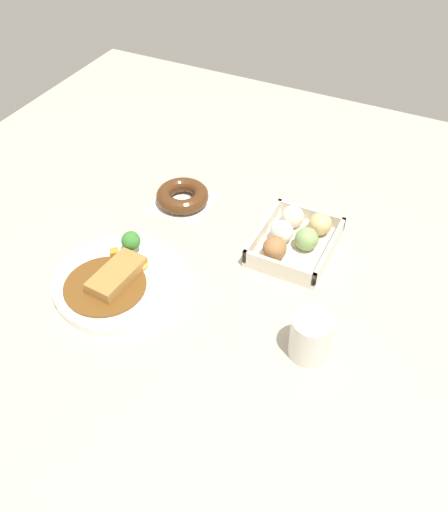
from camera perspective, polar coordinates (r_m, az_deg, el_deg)
ground_plane at (r=1.17m, az=-1.16°, el=-0.49°), size 1.60×1.60×0.00m
curry_plate at (r=1.13m, az=-10.55°, el=-2.33°), size 0.27×0.27×0.07m
donut_box at (r=1.19m, az=7.27°, el=1.87°), size 0.20×0.16×0.06m
chocolate_ring_donut at (r=1.31m, az=-4.26°, el=6.10°), size 0.14×0.14×0.04m
coffee_mug at (r=0.99m, az=8.85°, el=-8.13°), size 0.07×0.07×0.09m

